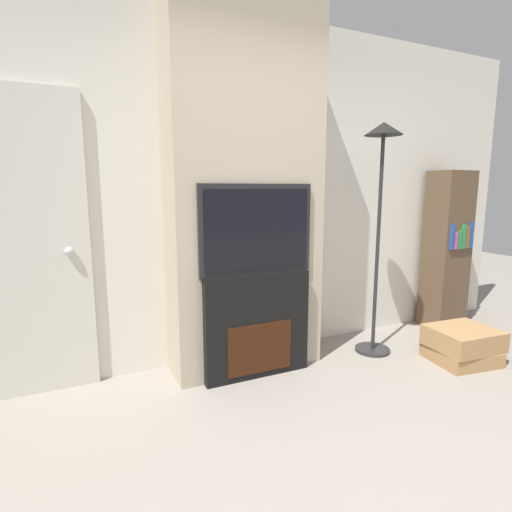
{
  "coord_description": "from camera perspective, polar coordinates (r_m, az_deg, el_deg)",
  "views": [
    {
      "loc": [
        -1.18,
        -0.96,
        1.38
      ],
      "look_at": [
        0.0,
        1.59,
        0.9
      ],
      "focal_mm": 28.0,
      "sensor_mm": 36.0,
      "label": 1
    }
  ],
  "objects": [
    {
      "name": "wall_back",
      "position": [
        3.21,
        -3.32,
        9.07
      ],
      "size": [
        6.0,
        0.06,
        2.7
      ],
      "color": "silver",
      "rests_on": "ground_plane"
    },
    {
      "name": "chimney_breast",
      "position": [
        3.0,
        -1.66,
        9.04
      ],
      "size": [
        1.14,
        0.41,
        2.7
      ],
      "color": "tan",
      "rests_on": "ground_plane"
    },
    {
      "name": "floor_lamp",
      "position": [
        3.4,
        17.42,
        9.86
      ],
      "size": [
        0.3,
        0.3,
        1.89
      ],
      "color": "#262628",
      "rests_on": "ground_plane"
    },
    {
      "name": "entry_door",
      "position": [
        2.98,
        -31.21,
        1.03
      ],
      "size": [
        0.9,
        0.09,
        2.02
      ],
      "color": "beige",
      "rests_on": "ground_plane"
    },
    {
      "name": "box_stack",
      "position": [
        3.68,
        27.37,
        -11.2
      ],
      "size": [
        0.53,
        0.48,
        0.28
      ],
      "color": "#A37A4C",
      "rests_on": "ground_plane"
    },
    {
      "name": "bookshelf",
      "position": [
        4.4,
        25.53,
        0.77
      ],
      "size": [
        0.37,
        0.32,
        1.55
      ],
      "color": "brown",
      "rests_on": "ground_plane"
    },
    {
      "name": "fireplace",
      "position": [
        2.98,
        0.01,
        -9.87
      ],
      "size": [
        0.81,
        0.15,
        0.78
      ],
      "color": "black",
      "rests_on": "ground_plane"
    },
    {
      "name": "television",
      "position": [
        2.82,
        0.03,
        3.82
      ],
      "size": [
        0.86,
        0.07,
        0.64
      ],
      "color": "black",
      "rests_on": "fireplace"
    }
  ]
}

